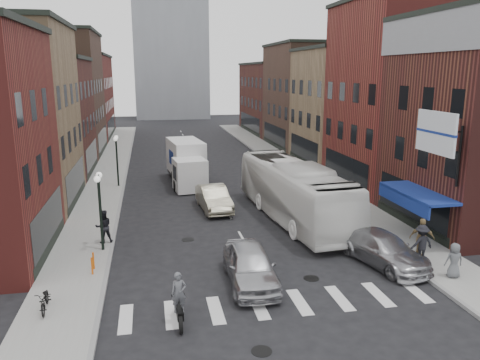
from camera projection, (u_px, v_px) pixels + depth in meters
name	position (u px, v px, depth m)	size (l,w,h in m)	color
ground	(262.00, 273.00, 21.46)	(160.00, 160.00, 0.00)	black
sidewalk_left	(108.00, 176.00, 40.88)	(3.00, 74.00, 0.15)	gray
sidewalk_right	(295.00, 169.00, 44.06)	(3.00, 74.00, 0.15)	gray
curb_left	(126.00, 176.00, 41.18)	(0.20, 74.00, 0.16)	gray
curb_right	(279.00, 170.00, 43.80)	(0.20, 74.00, 0.16)	gray
crosswalk_stripes	(280.00, 304.00, 18.59)	(12.00, 2.20, 0.01)	silver
bldg_left_mid_b	(29.00, 117.00, 40.43)	(10.30, 10.20, 10.30)	#491D1A
bldg_left_far_a	(52.00, 94.00, 50.60)	(10.30, 12.20, 13.30)	#4F3527
bldg_left_far_b	(72.00, 97.00, 64.21)	(10.30, 16.20, 11.30)	maroon
bldg_right_mid_a	(409.00, 96.00, 36.03)	(10.30, 10.20, 14.30)	maroon
bldg_right_mid_b	(353.00, 107.00, 45.93)	(10.30, 10.20, 11.30)	#8B6D4C
bldg_right_far_a	(315.00, 96.00, 56.33)	(10.30, 12.20, 12.30)	#4F3527
bldg_right_far_b	(282.00, 98.00, 69.94)	(10.30, 16.20, 10.30)	#491D1A
awning_blue	(414.00, 194.00, 24.93)	(1.80, 5.00, 0.78)	navy
billboard_sign	(437.00, 134.00, 22.16)	(1.52, 3.00, 3.70)	black
streetlamp_near	(99.00, 197.00, 23.24)	(0.32, 1.22, 4.11)	black
streetlamp_far	(117.00, 151.00, 36.62)	(0.32, 1.22, 4.11)	black
bike_rack	(93.00, 263.00, 21.16)	(0.08, 0.68, 0.80)	#D8590C
box_truck	(187.00, 163.00, 38.20)	(3.02, 8.15, 3.45)	white
motorcycle_rider	(179.00, 300.00, 16.93)	(0.57, 1.98, 2.02)	black
transit_bus	(294.00, 191.00, 28.90)	(3.03, 12.94, 3.61)	white
sedan_left_near	(250.00, 266.00, 20.19)	(1.99, 4.94, 1.68)	#B1B2B6
sedan_left_far	(214.00, 198.00, 31.07)	(1.70, 4.86, 1.60)	#BAB296
curb_car	(383.00, 249.00, 22.29)	(2.10, 5.18, 1.50)	#A9AAAE
parked_bicycle	(45.00, 300.00, 17.72)	(0.57, 1.63, 0.86)	black
ped_left_solo	(104.00, 226.00, 24.67)	(0.87, 0.50, 1.78)	black
ped_right_a	(421.00, 243.00, 22.21)	(1.17, 0.58, 1.82)	black
ped_right_b	(422.00, 238.00, 22.69)	(1.15, 0.58, 1.96)	#997C4D
ped_right_c	(454.00, 260.00, 20.51)	(0.77, 0.50, 1.57)	#56595E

